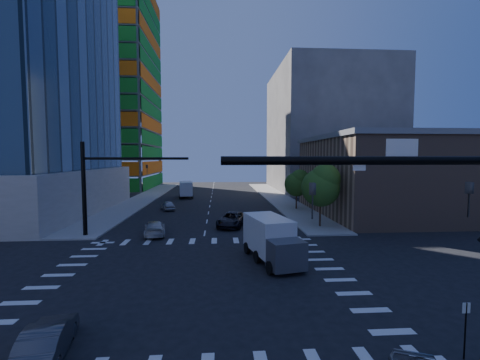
{
  "coord_description": "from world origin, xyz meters",
  "views": [
    {
      "loc": [
        1.45,
        -20.06,
        7.63
      ],
      "look_at": [
        3.31,
        8.0,
        5.67
      ],
      "focal_mm": 24.0,
      "sensor_mm": 36.0,
      "label": 1
    }
  ],
  "objects": [
    {
      "name": "commercial_building",
      "position": [
        25.0,
        22.0,
        5.31
      ],
      "size": [
        20.5,
        22.5,
        10.6
      ],
      "color": "#8C6951",
      "rests_on": "ground"
    },
    {
      "name": "ground",
      "position": [
        0.0,
        0.0,
        0.0
      ],
      "size": [
        160.0,
        160.0,
        0.0
      ],
      "primitive_type": "plane",
      "color": "black",
      "rests_on": "ground"
    },
    {
      "name": "signal_mast_nw",
      "position": [
        -10.0,
        11.5,
        5.49
      ],
      "size": [
        10.2,
        0.4,
        9.0
      ],
      "color": "black",
      "rests_on": "sidewalk_nw"
    },
    {
      "name": "road_markings",
      "position": [
        0.0,
        0.0,
        0.01
      ],
      "size": [
        20.0,
        20.0,
        0.01
      ],
      "primitive_type": "cube",
      "color": "silver",
      "rests_on": "ground"
    },
    {
      "name": "car_sb_near",
      "position": [
        -4.89,
        11.64,
        0.7
      ],
      "size": [
        2.81,
        5.12,
        1.41
      ],
      "primitive_type": "imported",
      "rotation": [
        0.0,
        0.0,
        3.32
      ],
      "color": "#B3B3B3",
      "rests_on": "ground"
    },
    {
      "name": "sidewalk_nw",
      "position": [
        -12.5,
        40.0,
        0.07
      ],
      "size": [
        5.0,
        60.0,
        0.15
      ],
      "primitive_type": "cube",
      "color": "gray",
      "rests_on": "ground"
    },
    {
      "name": "tree_north",
      "position": [
        12.93,
        25.9,
        3.99
      ],
      "size": [
        3.54,
        3.52,
        5.78
      ],
      "color": "#382316",
      "rests_on": "sidewalk_ne"
    },
    {
      "name": "construction_building",
      "position": [
        -27.41,
        61.93,
        24.61
      ],
      "size": [
        25.16,
        34.5,
        70.6
      ],
      "color": "slate",
      "rests_on": "ground"
    },
    {
      "name": "car_sb_mid",
      "position": [
        -5.98,
        26.79,
        0.66
      ],
      "size": [
        2.77,
        4.17,
        1.32
      ],
      "primitive_type": "imported",
      "rotation": [
        0.0,
        0.0,
        3.48
      ],
      "color": "#A4A6AB",
      "rests_on": "ground"
    },
    {
      "name": "no_parking_sign",
      "position": [
        10.7,
        -9.0,
        1.38
      ],
      "size": [
        0.3,
        0.06,
        2.2
      ],
      "color": "black",
      "rests_on": "ground"
    },
    {
      "name": "box_truck_far",
      "position": [
        -4.88,
        41.58,
        1.37
      ],
      "size": [
        3.23,
        6.16,
        3.09
      ],
      "rotation": [
        0.0,
        0.0,
        3.27
      ],
      "color": "black",
      "rests_on": "ground"
    },
    {
      "name": "car_nb_far",
      "position": [
        2.89,
        15.11,
        0.78
      ],
      "size": [
        4.01,
        6.09,
        1.55
      ],
      "primitive_type": "imported",
      "rotation": [
        0.0,
        0.0,
        -0.28
      ],
      "color": "black",
      "rests_on": "ground"
    },
    {
      "name": "bg_building_ne",
      "position": [
        27.0,
        55.0,
        14.0
      ],
      "size": [
        24.0,
        30.0,
        28.0
      ],
      "primitive_type": "cube",
      "color": "#615B57",
      "rests_on": "ground"
    },
    {
      "name": "car_sb_cross",
      "position": [
        -5.14,
        -7.78,
        0.67
      ],
      "size": [
        2.18,
        4.26,
        1.34
      ],
      "primitive_type": "imported",
      "rotation": [
        0.0,
        0.0,
        3.34
      ],
      "color": "#424246",
      "rests_on": "ground"
    },
    {
      "name": "sidewalk_ne",
      "position": [
        12.5,
        40.0,
        0.07
      ],
      "size": [
        5.0,
        60.0,
        0.15
      ],
      "primitive_type": "cube",
      "color": "gray",
      "rests_on": "ground"
    },
    {
      "name": "box_truck_near",
      "position": [
        5.36,
        2.65,
        1.41
      ],
      "size": [
        3.86,
        6.47,
        3.17
      ],
      "rotation": [
        0.0,
        0.0,
        0.22
      ],
      "color": "black",
      "rests_on": "ground"
    },
    {
      "name": "tree_south",
      "position": [
        12.63,
        13.9,
        4.69
      ],
      "size": [
        4.16,
        4.16,
        6.82
      ],
      "color": "#382316",
      "rests_on": "sidewalk_ne"
    }
  ]
}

